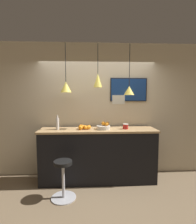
{
  "coord_description": "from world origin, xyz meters",
  "views": [
    {
      "loc": [
        -0.18,
        -2.92,
        1.77
      ],
      "look_at": [
        0.0,
        0.57,
        1.44
      ],
      "focal_mm": 28.0,
      "sensor_mm": 36.0,
      "label": 1
    }
  ],
  "objects_px": {
    "fruit_bowl": "(104,127)",
    "spread_jar": "(125,126)",
    "juice_bottle": "(57,124)",
    "bar_stool": "(63,176)",
    "mounted_tv": "(129,90)"
  },
  "relations": [
    {
      "from": "spread_jar",
      "to": "bar_stool",
      "type": "bearing_deg",
      "value": -153.63
    },
    {
      "from": "bar_stool",
      "to": "mounted_tv",
      "type": "xyz_separation_m",
      "value": [
        1.32,
        0.94,
        1.5
      ]
    },
    {
      "from": "juice_bottle",
      "to": "fruit_bowl",
      "type": "bearing_deg",
      "value": 0.01
    },
    {
      "from": "fruit_bowl",
      "to": "juice_bottle",
      "type": "bearing_deg",
      "value": -179.99
    },
    {
      "from": "bar_stool",
      "to": "fruit_bowl",
      "type": "xyz_separation_m",
      "value": [
        0.74,
        0.59,
        0.74
      ]
    },
    {
      "from": "spread_jar",
      "to": "mounted_tv",
      "type": "xyz_separation_m",
      "value": [
        0.13,
        0.35,
        0.75
      ]
    },
    {
      "from": "fruit_bowl",
      "to": "juice_bottle",
      "type": "height_order",
      "value": "juice_bottle"
    },
    {
      "from": "juice_bottle",
      "to": "mounted_tv",
      "type": "xyz_separation_m",
      "value": [
        1.5,
        0.35,
        0.68
      ]
    },
    {
      "from": "fruit_bowl",
      "to": "spread_jar",
      "type": "relative_size",
      "value": 2.49
    },
    {
      "from": "juice_bottle",
      "to": "mounted_tv",
      "type": "relative_size",
      "value": 0.36
    },
    {
      "from": "spread_jar",
      "to": "mounted_tv",
      "type": "relative_size",
      "value": 0.14
    },
    {
      "from": "bar_stool",
      "to": "juice_bottle",
      "type": "bearing_deg",
      "value": 107.48
    },
    {
      "from": "bar_stool",
      "to": "juice_bottle",
      "type": "distance_m",
      "value": 1.02
    },
    {
      "from": "fruit_bowl",
      "to": "spread_jar",
      "type": "distance_m",
      "value": 0.45
    },
    {
      "from": "fruit_bowl",
      "to": "mounted_tv",
      "type": "distance_m",
      "value": 1.01
    }
  ]
}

